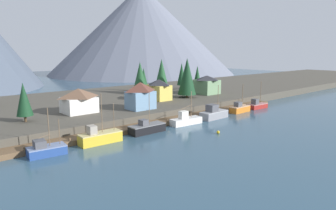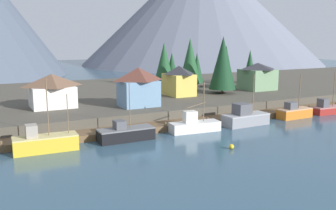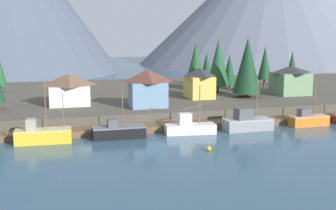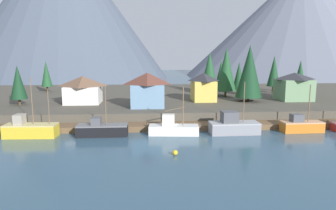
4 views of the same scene
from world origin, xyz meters
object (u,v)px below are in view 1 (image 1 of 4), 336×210
at_px(house_yellow, 159,89).
at_px(conifer_far_right, 162,75).
at_px(fishing_boat_orange, 240,108).
at_px(conifer_mid_right, 187,76).
at_px(fishing_boat_grey, 214,113).
at_px(fishing_boat_red, 257,105).
at_px(fishing_boat_white, 186,120).
at_px(house_white, 79,100).
at_px(conifer_centre, 197,76).
at_px(conifer_back_left, 144,78).
at_px(fishing_boat_black, 147,128).
at_px(conifer_near_left, 182,74).
at_px(channel_buoy, 218,132).
at_px(house_blue, 140,95).
at_px(house_green, 207,85).
at_px(fishing_boat_blue, 46,150).
at_px(conifer_near_right, 164,79).
at_px(fishing_boat_yellow, 100,137).
at_px(conifer_far_left, 140,75).
at_px(conifer_mid_left, 24,99).

bearing_deg(house_yellow, conifer_far_right, 45.41).
distance_m(fishing_boat_orange, conifer_mid_right, 20.58).
bearing_deg(fishing_boat_orange, fishing_boat_grey, -179.30).
bearing_deg(fishing_boat_red, fishing_boat_orange, -176.63).
distance_m(fishing_boat_white, house_white, 26.69).
relative_size(fishing_boat_grey, fishing_boat_red, 1.05).
height_order(house_yellow, conifer_centre, conifer_centre).
bearing_deg(conifer_back_left, fishing_boat_red, -72.05).
bearing_deg(conifer_far_right, fishing_boat_black, -134.66).
bearing_deg(fishing_boat_orange, conifer_near_left, 73.77).
distance_m(fishing_boat_white, channel_buoy, 10.59).
bearing_deg(fishing_boat_red, conifer_near_left, 93.84).
height_order(conifer_mid_right, conifer_far_right, conifer_mid_right).
bearing_deg(fishing_boat_orange, house_yellow, 121.53).
height_order(house_blue, channel_buoy, house_blue).
distance_m(house_green, house_yellow, 21.49).
bearing_deg(fishing_boat_black, conifer_far_right, 45.60).
bearing_deg(conifer_back_left, fishing_boat_blue, -141.30).
xyz_separation_m(house_green, conifer_far_right, (-14.31, 7.86, 3.62)).
relative_size(fishing_boat_red, conifer_far_right, 0.67).
distance_m(fishing_boat_black, fishing_boat_red, 42.74).
distance_m(fishing_boat_grey, fishing_boat_orange, 12.01).
height_order(conifer_near_right, channel_buoy, conifer_near_right).
bearing_deg(conifer_near_right, conifer_mid_right, -97.62).
bearing_deg(house_white, fishing_boat_yellow, -104.15).
distance_m(fishing_boat_white, conifer_far_left, 40.42).
distance_m(fishing_boat_white, conifer_mid_left, 36.33).
height_order(fishing_boat_yellow, house_green, fishing_boat_yellow).
relative_size(fishing_boat_black, conifer_back_left, 0.99).
relative_size(conifer_back_left, conifer_far_right, 0.70).
distance_m(house_green, conifer_far_left, 23.98).
bearing_deg(conifer_near_right, conifer_far_right, -136.98).
xyz_separation_m(house_yellow, conifer_near_right, (11.93, 11.71, 1.58)).
relative_size(fishing_boat_yellow, conifer_near_left, 0.92).
height_order(fishing_boat_white, house_green, house_green).
xyz_separation_m(fishing_boat_white, house_blue, (-4.16, 12.68, 5.05)).
distance_m(fishing_boat_orange, conifer_near_left, 35.96).
xyz_separation_m(house_white, conifer_back_left, (36.20, 22.02, 2.07)).
bearing_deg(fishing_boat_black, house_yellow, 45.58).
height_order(house_green, conifer_mid_right, conifer_mid_right).
xyz_separation_m(fishing_boat_red, conifer_near_left, (0.18, 34.08, 7.64)).
xyz_separation_m(fishing_boat_yellow, house_blue, (18.89, 12.61, 4.88)).
distance_m(fishing_boat_grey, conifer_mid_right, 22.43).
distance_m(fishing_boat_white, conifer_near_right, 39.24).
bearing_deg(fishing_boat_yellow, house_green, 23.15).
height_order(fishing_boat_grey, conifer_mid_right, conifer_mid_right).
xyz_separation_m(conifer_near_left, conifer_near_right, (-10.44, -1.62, -1.28)).
height_order(house_white, conifer_mid_right, conifer_mid_right).
xyz_separation_m(house_yellow, conifer_mid_left, (-40.28, -3.76, 1.59)).
relative_size(conifer_centre, conifer_far_right, 0.75).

